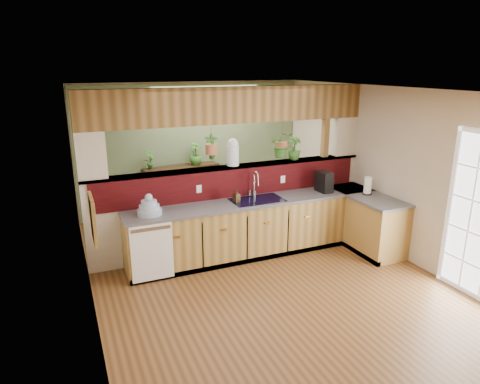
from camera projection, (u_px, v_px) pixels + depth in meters
name	position (u px, v px, depth m)	size (l,w,h in m)	color
ground	(270.00, 283.00, 5.94)	(4.60, 7.00, 0.01)	brown
ceiling	(275.00, 92.00, 5.19)	(4.60, 7.00, 0.01)	brown
wall_back	(193.00, 148.00, 8.65)	(4.60, 0.02, 2.60)	beige
wall_left	(86.00, 218.00, 4.70)	(0.02, 7.00, 2.60)	beige
wall_right	(408.00, 176.00, 6.43)	(0.02, 7.00, 2.60)	beige
pass_through_partition	(235.00, 178.00, 6.80)	(4.60, 0.21, 2.60)	beige
pass_through_ledge	(233.00, 167.00, 6.74)	(4.60, 0.21, 0.04)	brown
header_beam	(233.00, 105.00, 6.46)	(4.60, 0.15, 0.55)	brown
sage_backwall	(193.00, 148.00, 8.63)	(4.55, 0.02, 2.55)	#5C714D
countertop	(292.00, 224.00, 6.89)	(4.14, 1.52, 0.90)	olive
dishwasher	(152.00, 252.00, 5.83)	(0.58, 0.03, 0.82)	white
navy_sink	(257.00, 205.00, 6.66)	(0.82, 0.50, 0.18)	black
framed_print	(93.00, 219.00, 3.93)	(0.04, 0.35, 0.45)	olive
faucet	(255.00, 183.00, 6.72)	(0.18, 0.19, 0.42)	#B7B7B2
dish_stack	(149.00, 208.00, 5.96)	(0.35, 0.35, 0.30)	#A1B0D0
soap_dispenser	(237.00, 196.00, 6.50)	(0.09, 0.09, 0.20)	#392715
coffee_maker	(324.00, 183.00, 7.02)	(0.18, 0.30, 0.33)	black
paper_towel	(368.00, 186.00, 6.88)	(0.14, 0.14, 0.31)	black
glass_jar	(233.00, 152.00, 6.67)	(0.19, 0.19, 0.43)	silver
ledge_plant_right	(294.00, 148.00, 7.09)	(0.21, 0.21, 0.38)	#2E5D20
hanging_plant_a	(211.00, 139.00, 6.47)	(0.24, 0.20, 0.51)	brown
hanging_plant_b	(282.00, 134.00, 6.93)	(0.45, 0.42, 0.54)	brown
shelving_console	(182.00, 191.00, 8.53)	(1.51, 0.40, 1.01)	black
shelf_plant_a	(150.00, 159.00, 8.11)	(0.20, 0.13, 0.38)	#2E5D20
shelf_plant_b	(195.00, 154.00, 8.44)	(0.25, 0.25, 0.45)	#2E5D20
floor_plant	(252.00, 206.00, 7.92)	(0.72, 0.63, 0.80)	#2E5D20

